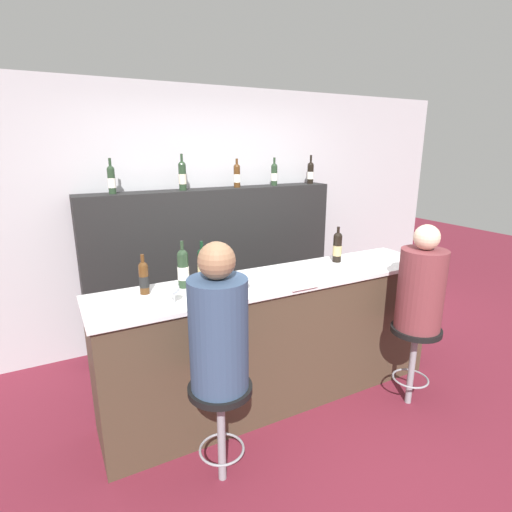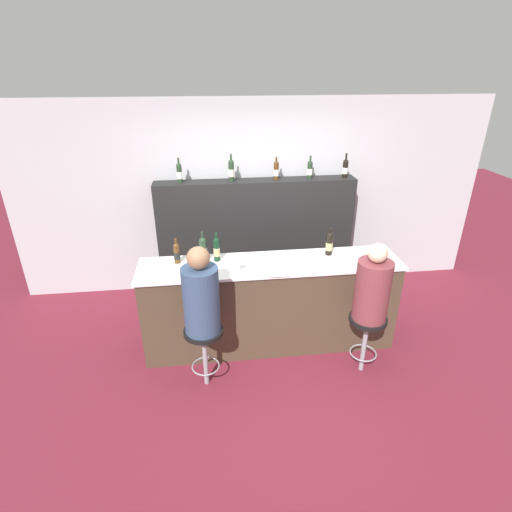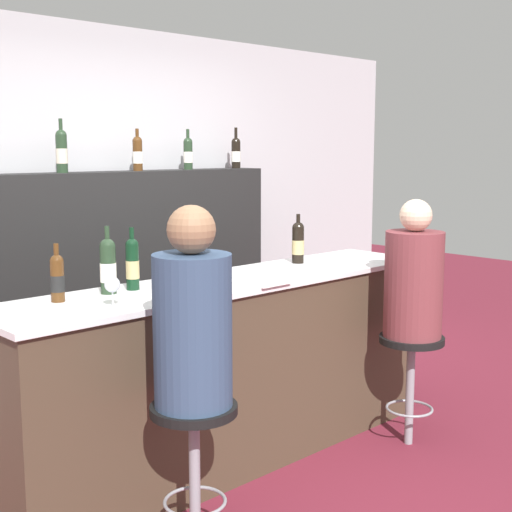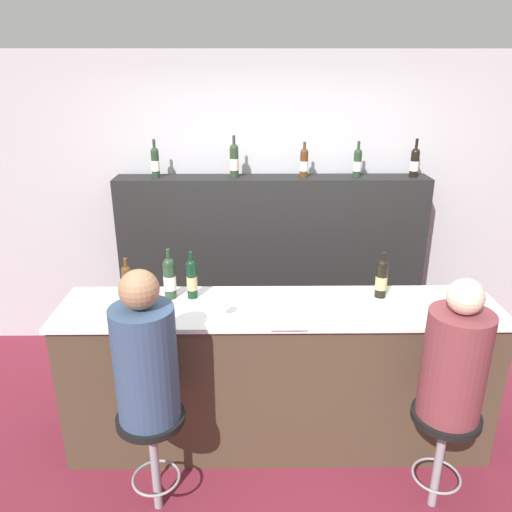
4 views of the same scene
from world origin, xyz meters
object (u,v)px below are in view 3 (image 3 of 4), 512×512
at_px(wine_bottle_counter_0, 57,277).
at_px(wine_bottle_backbar_3, 188,153).
at_px(wine_bottle_counter_3, 298,242).
at_px(wine_glass_1, 200,273).
at_px(guest_seated_left, 193,320).
at_px(wine_bottle_backbar_4, 236,152).
at_px(wine_glass_0, 112,286).
at_px(wine_bottle_backbar_1, 62,151).
at_px(bar_stool_right, 411,360).
at_px(wine_bottle_backbar_2, 138,153).
at_px(wine_bottle_counter_1, 108,266).
at_px(guest_seated_right, 414,279).
at_px(wine_bottle_counter_2, 132,263).
at_px(bar_stool_left, 194,436).

height_order(wine_bottle_counter_0, wine_bottle_backbar_3, wine_bottle_backbar_3).
bearing_deg(wine_bottle_backbar_3, wine_bottle_counter_3, -91.65).
distance_m(wine_glass_1, guest_seated_left, 0.58).
distance_m(wine_bottle_counter_0, wine_bottle_backbar_4, 2.50).
bearing_deg(wine_glass_0, wine_bottle_counter_3, 10.32).
relative_size(wine_bottle_backbar_1, bar_stool_right, 0.51).
bearing_deg(guest_seated_left, wine_bottle_backbar_4, 43.91).
relative_size(wine_bottle_backbar_3, guest_seated_left, 0.34).
height_order(wine_bottle_backbar_2, wine_glass_0, wine_bottle_backbar_2).
bearing_deg(wine_glass_1, wine_bottle_counter_1, 142.09).
bearing_deg(guest_seated_right, wine_bottle_counter_0, 159.55).
xyz_separation_m(wine_bottle_counter_1, wine_bottle_backbar_4, (1.88, 1.14, 0.54)).
bearing_deg(wine_bottle_counter_2, guest_seated_left, -103.92).
height_order(wine_bottle_counter_2, wine_bottle_backbar_3, wine_bottle_backbar_3).
relative_size(wine_bottle_counter_0, wine_glass_1, 2.07).
bearing_deg(guest_seated_right, wine_glass_1, 161.28).
height_order(wine_bottle_backbar_3, wine_glass_1, wine_bottle_backbar_3).
relative_size(bar_stool_left, guest_seated_left, 0.77).
xyz_separation_m(wine_bottle_counter_0, wine_bottle_counter_1, (0.28, 0.00, 0.02)).
height_order(wine_bottle_counter_3, wine_glass_1, wine_bottle_counter_3).
relative_size(wine_bottle_counter_3, bar_stool_right, 0.47).
relative_size(wine_bottle_backbar_1, wine_glass_0, 2.42).
relative_size(wine_bottle_backbar_3, wine_glass_0, 2.08).
distance_m(wine_bottle_counter_3, wine_bottle_backbar_2, 1.33).
bearing_deg(wine_bottle_counter_3, wine_bottle_backbar_4, 66.04).
bearing_deg(wine_bottle_counter_2, wine_bottle_backbar_2, 54.10).
distance_m(wine_bottle_backbar_2, wine_glass_0, 1.90).
xyz_separation_m(wine_bottle_counter_0, bar_stool_right, (1.89, -0.70, -0.64)).
relative_size(wine_bottle_counter_3, wine_glass_0, 2.20).
xyz_separation_m(guest_seated_left, bar_stool_right, (1.64, -0.00, -0.52)).
relative_size(wine_bottle_counter_1, wine_bottle_backbar_1, 0.99).
xyz_separation_m(wine_bottle_counter_1, guest_seated_left, (-0.03, -0.70, -0.15)).
relative_size(wine_glass_0, guest_seated_right, 0.17).
height_order(wine_bottle_backbar_1, guest_seated_right, wine_bottle_backbar_1).
xyz_separation_m(wine_bottle_counter_0, wine_glass_0, (0.12, -0.28, -0.02)).
bearing_deg(wine_bottle_counter_1, bar_stool_right, -23.59).
distance_m(bar_stool_left, bar_stool_right, 1.64).
xyz_separation_m(wine_bottle_counter_0, wine_glass_1, (0.63, -0.28, -0.02)).
xyz_separation_m(wine_bottle_backbar_2, bar_stool_right, (0.64, -1.84, -1.21)).
bearing_deg(bar_stool_right, wine_bottle_counter_3, 108.42).
relative_size(wine_bottle_backbar_2, guest_seated_right, 0.36).
distance_m(wine_glass_1, bar_stool_left, 0.85).
xyz_separation_m(wine_bottle_backbar_2, bar_stool_left, (-1.00, -1.84, -1.21)).
bearing_deg(guest_seated_right, guest_seated_left, 180.00).
xyz_separation_m(wine_bottle_counter_0, bar_stool_left, (0.24, -0.70, -0.64)).
xyz_separation_m(wine_bottle_backbar_4, wine_glass_1, (-1.52, -1.42, -0.59)).
bearing_deg(wine_bottle_backbar_4, guest_seated_right, -98.39).
relative_size(wine_bottle_counter_2, wine_bottle_backbar_3, 1.09).
bearing_deg(wine_bottle_counter_2, guest_seated_right, -25.61).
height_order(wine_bottle_counter_1, guest_seated_left, guest_seated_left).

